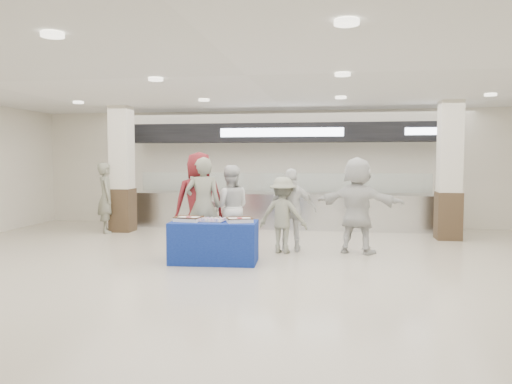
% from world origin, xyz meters
% --- Properties ---
extents(ground, '(14.00, 14.00, 0.00)m').
position_xyz_m(ground, '(0.00, 0.00, 0.00)').
color(ground, beige).
rests_on(ground, ground).
extents(serving_line, '(8.70, 0.85, 2.80)m').
position_xyz_m(serving_line, '(0.00, 5.40, 1.16)').
color(serving_line, silver).
rests_on(serving_line, ground).
extents(column_left, '(0.55, 0.55, 3.20)m').
position_xyz_m(column_left, '(-4.00, 4.20, 1.53)').
color(column_left, '#382819').
rests_on(column_left, ground).
extents(column_right, '(0.55, 0.55, 3.20)m').
position_xyz_m(column_right, '(4.00, 4.20, 1.53)').
color(column_right, '#382819').
rests_on(column_right, ground).
extents(display_table, '(1.60, 0.87, 0.75)m').
position_xyz_m(display_table, '(-0.75, 0.83, 0.38)').
color(display_table, navy).
rests_on(display_table, ground).
extents(sheet_cake_left, '(0.51, 0.43, 0.10)m').
position_xyz_m(sheet_cake_left, '(-1.21, 0.81, 0.80)').
color(sheet_cake_left, white).
rests_on(sheet_cake_left, display_table).
extents(sheet_cake_right, '(0.54, 0.47, 0.09)m').
position_xyz_m(sheet_cake_right, '(-0.28, 0.82, 0.80)').
color(sheet_cake_right, white).
rests_on(sheet_cake_right, display_table).
extents(cupcake_tray, '(0.42, 0.32, 0.07)m').
position_xyz_m(cupcake_tray, '(-0.78, 0.82, 0.78)').
color(cupcake_tray, '#B2B1B6').
rests_on(cupcake_tray, display_table).
extents(civilian_maroon, '(1.16, 0.97, 2.02)m').
position_xyz_m(civilian_maroon, '(-1.30, 1.83, 1.01)').
color(civilian_maroon, maroon).
rests_on(civilian_maroon, ground).
extents(soldier_a, '(0.78, 0.60, 1.91)m').
position_xyz_m(soldier_a, '(-1.17, 1.64, 0.95)').
color(soldier_a, slate).
rests_on(soldier_a, ground).
extents(chef_tall, '(0.96, 0.82, 1.74)m').
position_xyz_m(chef_tall, '(-0.73, 2.13, 0.87)').
color(chef_tall, silver).
rests_on(chef_tall, ground).
extents(chef_short, '(0.99, 0.43, 1.68)m').
position_xyz_m(chef_short, '(0.55, 2.14, 0.84)').
color(chef_short, silver).
rests_on(chef_short, ground).
extents(soldier_b, '(1.06, 0.73, 1.52)m').
position_xyz_m(soldier_b, '(0.38, 1.96, 0.76)').
color(soldier_b, slate).
rests_on(soldier_b, ground).
extents(civilian_white, '(1.86, 1.07, 1.91)m').
position_xyz_m(civilian_white, '(1.84, 2.17, 0.96)').
color(civilian_white, silver).
rests_on(civilian_white, ground).
extents(soldier_bg, '(0.69, 0.77, 1.77)m').
position_xyz_m(soldier_bg, '(-4.31, 3.92, 0.89)').
color(soldier_bg, slate).
rests_on(soldier_bg, ground).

